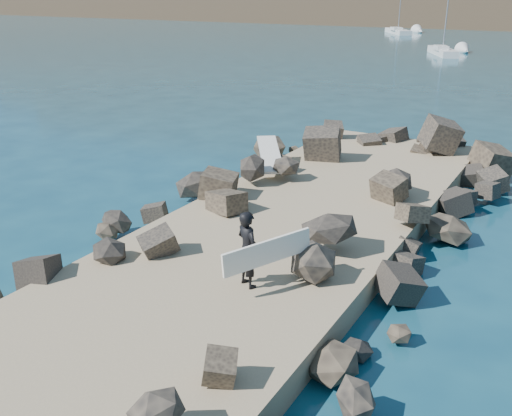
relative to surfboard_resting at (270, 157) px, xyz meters
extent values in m
plane|color=#0F384C|center=(2.57, -4.32, -1.04)|extent=(800.00, 800.00, 0.00)
cube|color=#8C7759|center=(2.57, -6.32, -0.74)|extent=(6.00, 26.00, 0.60)
cube|color=black|center=(-0.33, -5.82, -0.54)|extent=(2.60, 22.00, 1.00)
cube|color=black|center=(5.47, -5.82, -0.54)|extent=(2.60, 22.00, 1.00)
cube|color=silver|center=(0.00, 0.00, 0.00)|extent=(2.03, 2.48, 0.09)
imported|color=black|center=(3.47, -7.19, 0.37)|extent=(0.70, 0.59, 1.62)
cube|color=white|center=(3.92, -7.19, 0.41)|extent=(1.04, 1.78, 0.63)
cube|color=silver|center=(-18.08, 72.50, -0.79)|extent=(6.07, 8.01, 0.80)
cube|color=silver|center=(-18.08, 71.66, -0.29)|extent=(2.39, 2.69, 0.44)
cube|color=silver|center=(-5.05, 45.48, -0.79)|extent=(4.53, 6.99, 0.80)
cylinder|color=gray|center=(-5.05, 45.48, 3.43)|extent=(0.12, 0.12, 7.74)
cube|color=silver|center=(-5.05, 44.72, -0.29)|extent=(1.89, 2.27, 0.44)
camera|label=1|loc=(8.84, -16.03, 5.23)|focal=40.00mm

